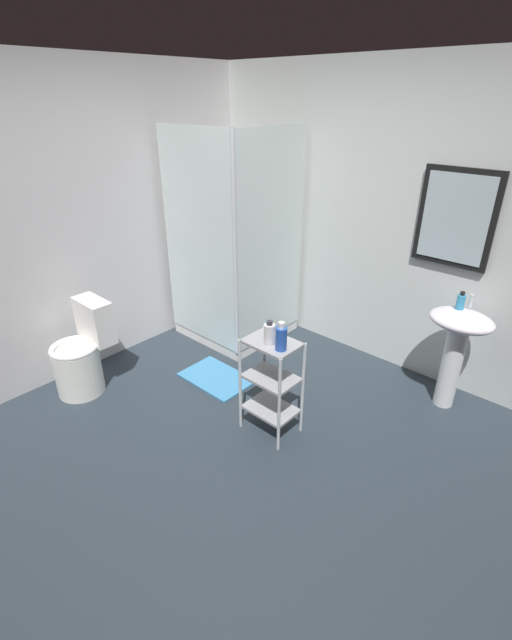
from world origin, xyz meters
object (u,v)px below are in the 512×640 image
at_px(shampoo_bottle_blue, 281,338).
at_px(shower_stall, 236,294).
at_px(pedestal_sink, 457,340).
at_px(lotion_bottle_white, 270,334).
at_px(toilet, 82,356).
at_px(storage_cart, 271,379).
at_px(hand_soap_bottle, 461,301).
at_px(rinse_cup, 269,331).
at_px(bath_mat, 217,378).

bearing_deg(shampoo_bottle_blue, shower_stall, 145.42).
distance_m(pedestal_sink, lotion_bottle_white, 1.47).
xyz_separation_m(toilet, storage_cart, (1.47, 0.64, 0.12)).
relative_size(hand_soap_bottle, rinse_cup, 1.34).
distance_m(storage_cart, shampoo_bottle_blue, 0.41).
xyz_separation_m(shower_stall, pedestal_sink, (2.01, 0.31, 0.12)).
bearing_deg(rinse_cup, storage_cart, -29.37).
distance_m(storage_cart, rinse_cup, 0.36).
height_order(shower_stall, rinse_cup, shower_stall).
relative_size(shower_stall, pedestal_sink, 2.47).
distance_m(storage_cart, lotion_bottle_white, 0.38).
distance_m(shower_stall, bath_mat, 0.91).
distance_m(rinse_cup, bath_mat, 1.07).
xyz_separation_m(toilet, shampoo_bottle_blue, (1.58, 0.60, 0.51)).
relative_size(pedestal_sink, bath_mat, 1.35).
relative_size(hand_soap_bottle, lotion_bottle_white, 0.79).
distance_m(shower_stall, toilet, 1.53).
relative_size(pedestal_sink, storage_cart, 1.09).
bearing_deg(pedestal_sink, hand_soap_bottle, 140.00).
distance_m(pedestal_sink, storage_cart, 1.43).
bearing_deg(shower_stall, storage_cart, -35.72).
xyz_separation_m(toilet, lotion_bottle_white, (1.48, 0.61, 0.50)).
bearing_deg(rinse_cup, hand_soap_bottle, 54.26).
distance_m(shampoo_bottle_blue, rinse_cup, 0.18).
xyz_separation_m(storage_cart, lotion_bottle_white, (0.01, -0.04, 0.38)).
height_order(toilet, lotion_bottle_white, lotion_bottle_white).
bearing_deg(bath_mat, shampoo_bottle_blue, -13.68).
relative_size(shower_stall, bath_mat, 3.33).
bearing_deg(toilet, shower_stall, 78.82).
bearing_deg(pedestal_sink, rinse_cup, -128.10).
relative_size(storage_cart, hand_soap_bottle, 5.40).
relative_size(shampoo_bottle_blue, lotion_bottle_white, 1.15).
relative_size(shower_stall, lotion_bottle_white, 11.57).
distance_m(pedestal_sink, rinse_cup, 1.45).
xyz_separation_m(shower_stall, shampoo_bottle_blue, (1.29, -0.89, 0.36)).
bearing_deg(shampoo_bottle_blue, hand_soap_bottle, 61.39).
height_order(shower_stall, toilet, shower_stall).
distance_m(shower_stall, shampoo_bottle_blue, 1.60).
distance_m(hand_soap_bottle, lotion_bottle_white, 1.46).
distance_m(storage_cart, bath_mat, 0.89).
distance_m(toilet, storage_cart, 1.61).
bearing_deg(rinse_cup, pedestal_sink, 51.90).
distance_m(shower_stall, rinse_cup, 1.42).
relative_size(shower_stall, hand_soap_bottle, 14.59).
xyz_separation_m(storage_cart, shampoo_bottle_blue, (0.11, -0.04, 0.39)).
bearing_deg(lotion_bottle_white, pedestal_sink, 55.65).
bearing_deg(shampoo_bottle_blue, toilet, -159.06).
relative_size(toilet, shampoo_bottle_blue, 3.83).
bearing_deg(lotion_bottle_white, rinse_cup, 132.95).
xyz_separation_m(storage_cart, hand_soap_bottle, (0.78, 1.20, 0.43)).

